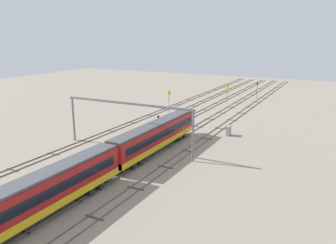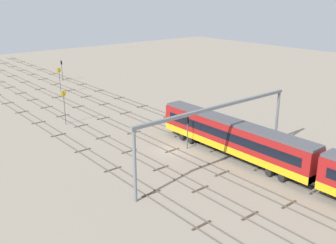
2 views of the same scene
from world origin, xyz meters
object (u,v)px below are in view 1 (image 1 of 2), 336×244
Objects in this scene: speed_sign_near_foreground at (169,99)px; speed_sign_mid_trackside at (227,90)px; signal_light_trackside_departure at (158,124)px; relay_cabinet at (229,131)px; signal_light_trackside_approach at (257,88)px; overhead_gantry at (127,112)px.

speed_sign_mid_trackside is (20.07, -8.33, -0.00)m from speed_sign_near_foreground.
signal_light_trackside_departure is (-20.48, -8.39, -0.69)m from speed_sign_near_foreground.
speed_sign_near_foreground is at bearing 157.46° from speed_sign_mid_trackside.
relay_cabinet is (-11.46, -18.95, -2.79)m from speed_sign_near_foreground.
signal_light_trackside_departure is 2.49× the size of relay_cabinet.
speed_sign_near_foreground is at bearing 58.83° from relay_cabinet.
signal_light_trackside_approach is 43.45m from relay_cabinet.
speed_sign_mid_trackside is 1.21× the size of signal_light_trackside_departure.
speed_sign_mid_trackside is 3.02× the size of relay_cabinet.
overhead_gantry is 4.87× the size of signal_light_trackside_approach.
speed_sign_near_foreground is 22.32m from relay_cabinet.
speed_sign_mid_trackside is 1.12× the size of signal_light_trackside_approach.
relay_cabinet is (-43.12, -4.79, -2.31)m from signal_light_trackside_approach.
speed_sign_near_foreground is at bearing 22.29° from signal_light_trackside_departure.
signal_light_trackside_departure is at bearing -179.91° from speed_sign_mid_trackside.
signal_light_trackside_departure is (-52.13, 5.77, -0.21)m from signal_light_trackside_approach.
relay_cabinet is at bearing -49.51° from signal_light_trackside_departure.
speed_sign_mid_trackside is 12.98m from signal_light_trackside_approach.
relay_cabinet is at bearing -161.39° from speed_sign_mid_trackside.
overhead_gantry is at bearing 172.68° from signal_light_trackside_approach.
signal_light_trackside_approach is (59.39, -7.63, -3.26)m from overhead_gantry.
signal_light_trackside_approach is at bearing -6.31° from signal_light_trackside_departure.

